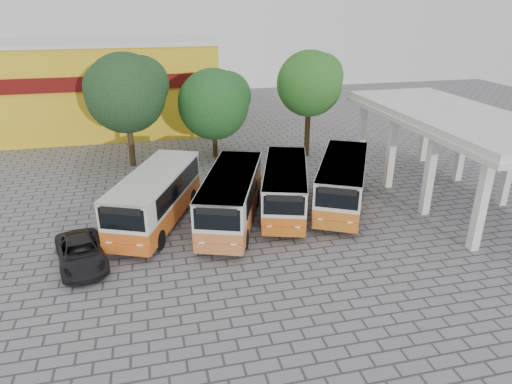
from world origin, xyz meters
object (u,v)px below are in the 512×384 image
object	(u,v)px
parked_car	(81,253)
bus_far_left	(156,195)
bus_far_right	(342,180)
bus_centre_right	(285,186)
bus_centre_left	(231,196)

from	to	relation	value
parked_car	bus_far_left	bearing A→B (deg)	31.29
parked_car	bus_far_right	bearing A→B (deg)	0.16
bus_far_left	parked_car	size ratio (longest dim) A/B	2.01
bus_far_left	bus_centre_right	distance (m)	7.36
bus_far_right	parked_car	size ratio (longest dim) A/B	1.98
bus_centre_left	bus_far_right	size ratio (longest dim) A/B	0.99
bus_centre_left	bus_centre_right	xyz separation A→B (m)	(3.35, 0.88, -0.09)
bus_centre_left	parked_car	bearing A→B (deg)	-141.47
bus_centre_left	parked_car	xyz separation A→B (m)	(-7.67, -2.59, -1.08)
bus_far_left	bus_far_right	bearing A→B (deg)	22.09
bus_centre_left	bus_far_right	world-z (taller)	bus_far_right
bus_centre_left	bus_far_right	distance (m)	6.88
bus_far_right	parked_car	distance (m)	14.93
bus_far_left	bus_centre_right	size ratio (longest dim) A/B	1.08
bus_far_left	bus_far_right	size ratio (longest dim) A/B	1.01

